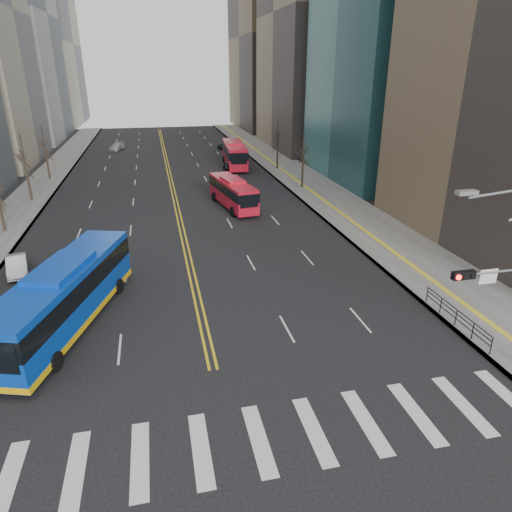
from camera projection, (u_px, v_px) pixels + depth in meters
The scene contains 15 objects.
ground at pixel (230, 444), 18.36m from camera, with size 220.00×220.00×0.00m, color black.
sidewalk_right at pixel (301, 178), 62.47m from camera, with size 7.00×130.00×0.15m, color slate.
sidewalk_left at pixel (35, 192), 55.58m from camera, with size 5.00×130.00×0.15m, color slate.
crosswalk at pixel (230, 444), 18.36m from camera, with size 26.70×4.00×0.01m.
centerline at pixel (168, 170), 67.97m from camera, with size 0.55×100.00×0.01m.
office_towers at pixel (154, 0), 71.07m from camera, with size 83.00×134.00×58.00m.
pedestrian_railing at pixel (456, 315), 26.35m from camera, with size 0.06×6.06×1.02m.
street_trees at pixel (102, 166), 46.22m from camera, with size 35.20×47.20×7.60m.
blue_bus at pixel (65, 294), 26.18m from camera, with size 6.78×13.59×3.86m.
red_bus_near at pixel (233, 191), 49.10m from camera, with size 3.88×10.17×3.18m.
red_bus_far at pixel (234, 153), 69.59m from camera, with size 3.62×12.14×3.78m.
car_white at pixel (17, 265), 33.46m from camera, with size 1.36×3.89×1.28m, color silver.
car_dark_mid at pixel (229, 166), 67.57m from camera, with size 1.49×3.71×1.26m, color black.
car_silver at pixel (117, 147), 84.25m from camera, with size 1.77×4.36×1.27m, color #A09FA5.
car_dark_far at pixel (225, 147), 84.37m from camera, with size 1.86×4.03×1.12m, color black.
Camera 1 is at (-2.07, -13.96, 14.02)m, focal length 32.00 mm.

